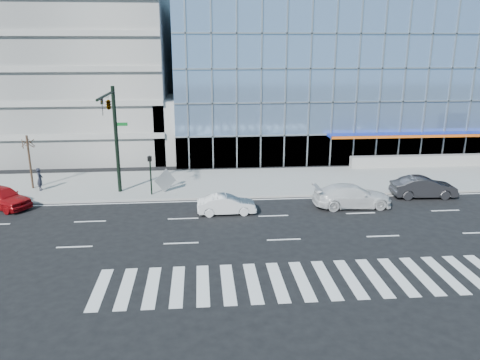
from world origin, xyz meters
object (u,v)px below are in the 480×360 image
object	(u,v)px
street_tree_near	(27,143)
white_suv	(352,196)
pedestrian	(40,179)
ped_signal_post	(150,169)
dark_sedan	(424,187)
white_sedan	(226,204)
red_sedan	(2,197)
tilted_panel	(165,180)
traffic_signal	(111,116)

from	to	relation	value
street_tree_near	white_suv	size ratio (longest dim) A/B	0.77
street_tree_near	pedestrian	xyz separation A→B (m)	(0.82, -0.65, -2.74)
ped_signal_post	dark_sedan	world-z (taller)	ped_signal_post
white_suv	ped_signal_post	bearing A→B (deg)	76.73
white_sedan	dark_sedan	xyz separation A→B (m)	(14.90, 2.28, 0.13)
red_sedan	pedestrian	world-z (taller)	pedestrian
ped_signal_post	tilted_panel	world-z (taller)	ped_signal_post
traffic_signal	dark_sedan	world-z (taller)	traffic_signal
white_sedan	dark_sedan	bearing A→B (deg)	-82.97
ped_signal_post	traffic_signal	bearing A→B (deg)	-171.48
ped_signal_post	pedestrian	distance (m)	8.96
street_tree_near	white_suv	bearing A→B (deg)	-14.42
street_tree_near	pedestrian	distance (m)	2.94
ped_signal_post	dark_sedan	bearing A→B (deg)	-5.47
traffic_signal	tilted_panel	bearing A→B (deg)	15.44
white_sedan	tilted_panel	world-z (taller)	tilted_panel
traffic_signal	street_tree_near	xyz separation A→B (m)	(-7.00, 2.93, -2.39)
dark_sedan	pedestrian	size ratio (longest dim) A/B	2.67
pedestrian	ped_signal_post	bearing A→B (deg)	-108.64
traffic_signal	white_sedan	size ratio (longest dim) A/B	2.03
street_tree_near	red_sedan	bearing A→B (deg)	-99.06
dark_sedan	tilted_panel	distance (m)	19.46
dark_sedan	ped_signal_post	bearing A→B (deg)	87.55
tilted_panel	dark_sedan	bearing A→B (deg)	-36.72
white_sedan	dark_sedan	distance (m)	15.07
street_tree_near	tilted_panel	xyz separation A→B (m)	(10.51, -1.96, -2.72)
street_tree_near	white_suv	world-z (taller)	street_tree_near
white_sedan	white_suv	bearing A→B (deg)	-87.42
pedestrian	tilted_panel	bearing A→B (deg)	-103.96
white_suv	dark_sedan	distance (m)	6.21
traffic_signal	dark_sedan	size ratio (longest dim) A/B	1.69
ped_signal_post	street_tree_near	xyz separation A→B (m)	(-9.50, 2.56, 1.64)
ped_signal_post	white_suv	xyz separation A→B (m)	(14.31, -3.56, -1.35)
street_tree_near	dark_sedan	size ratio (longest dim) A/B	0.90
dark_sedan	pedestrian	xyz separation A→B (m)	(-28.99, 3.85, 0.26)
street_tree_near	white_sedan	xyz separation A→B (m)	(14.91, -6.78, -3.13)
ped_signal_post	dark_sedan	xyz separation A→B (m)	(20.31, -1.94, -1.36)
traffic_signal	street_tree_near	distance (m)	7.96
white_suv	tilted_panel	world-z (taller)	tilted_panel
traffic_signal	white_suv	bearing A→B (deg)	-10.74
traffic_signal	white_suv	world-z (taller)	traffic_signal
white_sedan	dark_sedan	world-z (taller)	dark_sedan
red_sedan	traffic_signal	bearing A→B (deg)	-47.92
pedestrian	red_sedan	bearing A→B (deg)	151.03
red_sedan	ped_signal_post	bearing A→B (deg)	-48.15
white_sedan	tilted_panel	bearing A→B (deg)	40.69
white_suv	white_sedan	world-z (taller)	white_suv
white_suv	dark_sedan	xyz separation A→B (m)	(6.00, 1.62, -0.02)
ped_signal_post	tilted_panel	bearing A→B (deg)	30.45
ped_signal_post	white_sedan	bearing A→B (deg)	-38.00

